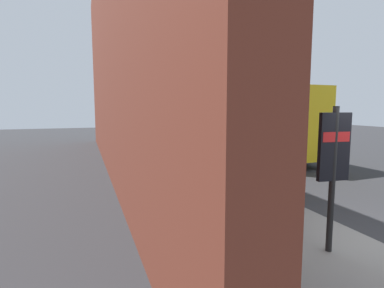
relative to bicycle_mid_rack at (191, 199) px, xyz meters
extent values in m
plane|color=#2D2D30|center=(3.51, -3.76, -0.51)|extent=(60.00, 60.00, 0.00)
cube|color=gray|center=(5.51, -1.01, -0.45)|extent=(24.00, 3.50, 0.12)
cube|color=brown|center=(6.51, 1.04, 4.25)|extent=(22.00, 0.60, 9.52)
cube|color=black|center=(-0.49, 0.72, 1.89)|extent=(0.90, 0.06, 1.60)
cube|color=black|center=(3.01, 0.72, 1.89)|extent=(0.90, 0.06, 1.60)
cube|color=black|center=(6.51, 0.72, 1.89)|extent=(0.90, 0.06, 1.60)
torus|color=black|center=(-0.04, 0.53, -0.03)|extent=(0.12, 0.72, 0.72)
torus|color=black|center=(0.04, -0.51, -0.03)|extent=(0.12, 0.72, 0.72)
cylinder|color=#8C338C|center=(0.00, -0.02, 0.25)|extent=(0.12, 1.02, 0.58)
cylinder|color=#8C338C|center=(0.00, 0.06, 0.50)|extent=(0.10, 0.85, 0.09)
cylinder|color=#8C338C|center=(0.03, -0.44, 0.22)|extent=(0.05, 0.19, 0.51)
cube|color=black|center=(0.03, -0.36, 0.51)|extent=(0.12, 0.21, 0.06)
cylinder|color=#8C338C|center=(-0.04, 0.48, 0.57)|extent=(0.48, 0.06, 0.02)
torus|color=black|center=(0.77, 0.50, -0.03)|extent=(0.08, 0.72, 0.72)
torus|color=black|center=(0.80, -0.55, -0.03)|extent=(0.08, 0.72, 0.72)
cylinder|color=#267F3F|center=(0.78, -0.05, 0.25)|extent=(0.07, 1.02, 0.58)
cylinder|color=#267F3F|center=(0.78, 0.03, 0.50)|extent=(0.06, 0.85, 0.09)
cylinder|color=#267F3F|center=(0.80, -0.47, 0.22)|extent=(0.04, 0.19, 0.51)
cube|color=black|center=(0.79, -0.40, 0.51)|extent=(0.11, 0.20, 0.06)
cylinder|color=#267F3F|center=(0.77, 0.45, 0.57)|extent=(0.48, 0.04, 0.02)
torus|color=black|center=(1.81, 0.53, -0.03)|extent=(0.22, 0.72, 0.72)
torus|color=black|center=(1.58, -0.49, -0.03)|extent=(0.22, 0.72, 0.72)
cylinder|color=silver|center=(1.69, 0.00, 0.25)|extent=(0.26, 1.00, 0.58)
cylinder|color=silver|center=(1.70, 0.07, 0.50)|extent=(0.22, 0.84, 0.09)
cylinder|color=silver|center=(1.59, -0.42, 0.22)|extent=(0.08, 0.19, 0.51)
cube|color=black|center=(1.61, -0.34, 0.51)|extent=(0.14, 0.22, 0.06)
cylinder|color=silver|center=(1.79, 0.49, 0.57)|extent=(0.47, 0.13, 0.02)
torus|color=black|center=(2.43, 0.59, -0.03)|extent=(0.19, 0.72, 0.72)
torus|color=black|center=(2.62, -0.44, -0.03)|extent=(0.19, 0.72, 0.72)
cylinder|color=orange|center=(2.53, 0.05, 0.25)|extent=(0.23, 1.01, 0.58)
cylinder|color=orange|center=(2.52, 0.13, 0.50)|extent=(0.20, 0.84, 0.09)
cylinder|color=orange|center=(2.61, -0.37, 0.22)|extent=(0.07, 0.19, 0.51)
cube|color=black|center=(2.60, -0.29, 0.51)|extent=(0.14, 0.22, 0.06)
cylinder|color=orange|center=(2.44, 0.54, 0.57)|extent=(0.48, 0.11, 0.02)
torus|color=black|center=(3.37, 0.58, -0.03)|extent=(0.15, 0.72, 0.72)
torus|color=black|center=(3.50, -0.46, -0.03)|extent=(0.15, 0.72, 0.72)
cylinder|color=#B21E1E|center=(3.44, 0.03, 0.25)|extent=(0.17, 1.01, 0.58)
cylinder|color=#B21E1E|center=(3.43, 0.11, 0.50)|extent=(0.15, 0.85, 0.09)
cylinder|color=#B21E1E|center=(3.49, -0.39, 0.22)|extent=(0.06, 0.19, 0.51)
cube|color=black|center=(3.48, -0.31, 0.51)|extent=(0.13, 0.21, 0.06)
cylinder|color=#B21E1E|center=(3.37, 0.53, 0.57)|extent=(0.48, 0.09, 0.02)
cylinder|color=black|center=(-2.30, -1.63, 0.81)|extent=(0.10, 0.10, 2.40)
cube|color=black|center=(-2.30, -1.63, 1.36)|extent=(0.13, 0.55, 1.10)
cube|color=red|center=(-2.30, -1.63, 1.53)|extent=(0.13, 0.50, 0.16)
cube|color=yellow|center=(8.67, -5.76, 1.34)|extent=(10.61, 3.00, 3.00)
cube|color=black|center=(8.67, -5.76, 1.70)|extent=(10.40, 3.03, 0.90)
cylinder|color=black|center=(5.37, -7.12, -0.01)|extent=(1.01, 0.30, 1.00)
cylinder|color=black|center=(5.25, -4.72, -0.01)|extent=(1.01, 0.30, 1.00)
cylinder|color=black|center=(12.08, -6.80, -0.01)|extent=(1.01, 0.30, 1.00)
cylinder|color=black|center=(11.97, -4.40, -0.01)|extent=(1.01, 0.30, 1.00)
cylinder|color=#26262D|center=(-0.17, -1.22, 0.04)|extent=(0.13, 0.13, 0.87)
cylinder|color=#26262D|center=(-0.35, -1.23, 0.04)|extent=(0.13, 0.13, 0.87)
cube|color=maroon|center=(-0.26, -1.23, 0.80)|extent=(0.51, 0.27, 0.65)
sphere|color=#D8AD8C|center=(-0.26, -1.23, 1.26)|extent=(0.23, 0.23, 0.23)
cylinder|color=maroon|center=(0.02, -1.22, 0.76)|extent=(0.10, 0.10, 0.58)
cylinder|color=maroon|center=(-0.55, -1.23, 0.76)|extent=(0.10, 0.10, 0.58)
cylinder|color=#26262D|center=(6.04, -1.13, 0.04)|extent=(0.12, 0.12, 0.86)
cylinder|color=#26262D|center=(6.13, -0.97, 0.04)|extent=(0.12, 0.12, 0.86)
cube|color=#B2A599|center=(6.08, -1.05, 0.79)|extent=(0.47, 0.56, 0.64)
sphere|color=tan|center=(6.08, -1.05, 1.23)|extent=(0.23, 0.23, 0.23)
cylinder|color=#B2A599|center=(5.94, -1.29, 0.75)|extent=(0.10, 0.10, 0.57)
cylinder|color=#B2A599|center=(6.23, -0.81, 0.75)|extent=(0.10, 0.10, 0.57)
cylinder|color=#333338|center=(7.17, -2.46, 2.33)|extent=(0.12, 0.12, 5.44)
sphere|color=silver|center=(7.17, -2.46, 5.17)|extent=(0.28, 0.28, 0.28)
camera|label=1|loc=(-6.15, 2.15, 1.99)|focal=28.79mm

